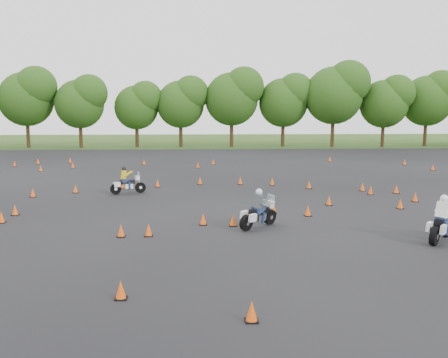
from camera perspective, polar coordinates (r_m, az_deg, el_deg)
name	(u,v)px	position (r m, az deg, el deg)	size (l,w,h in m)	color
ground	(229,221)	(20.95, 0.54, -4.79)	(140.00, 140.00, 0.00)	#2D5119
asphalt_pad	(222,196)	(26.83, -0.21, -1.93)	(62.00, 62.00, 0.00)	black
treeline	(244,108)	(56.06, 2.24, 8.13)	(87.15, 32.10, 10.80)	#274C15
traffic_cones	(212,194)	(26.13, -1.40, -1.70)	(35.68, 33.22, 0.45)	#FE540A
rider_grey	(258,208)	(19.65, 3.87, -3.27)	(2.07, 0.64, 1.60)	#43484C
rider_yellow	(128,180)	(27.84, -10.91, -0.14)	(1.95, 0.60, 1.51)	gold
rider_white	(441,217)	(19.24, 23.57, -4.05)	(2.19, 0.67, 1.69)	white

